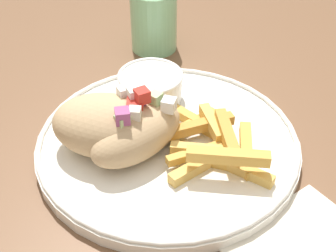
{
  "coord_description": "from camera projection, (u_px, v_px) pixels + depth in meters",
  "views": [
    {
      "loc": [
        -0.2,
        -0.34,
        1.1
      ],
      "look_at": [
        0.01,
        0.01,
        0.77
      ],
      "focal_mm": 50.0,
      "sensor_mm": 36.0,
      "label": 1
    }
  ],
  "objects": [
    {
      "name": "sauce_ramekin",
      "position": [
        151.0,
        85.0,
        0.58
      ],
      "size": [
        0.08,
        0.08,
        0.04
      ],
      "color": "white",
      "rests_on": "plate"
    },
    {
      "name": "pita_sandwich_near",
      "position": [
        137.0,
        133.0,
        0.5
      ],
      "size": [
        0.13,
        0.09,
        0.06
      ],
      "rotation": [
        0.0,
        0.0,
        0.25
      ],
      "color": "tan",
      "rests_on": "plate"
    },
    {
      "name": "fries_pile",
      "position": [
        215.0,
        143.0,
        0.51
      ],
      "size": [
        0.13,
        0.17,
        0.04
      ],
      "color": "gold",
      "rests_on": "plate"
    },
    {
      "name": "water_glass",
      "position": [
        154.0,
        23.0,
        0.7
      ],
      "size": [
        0.07,
        0.07,
        0.09
      ],
      "color": "#8CCC93",
      "rests_on": "table"
    },
    {
      "name": "pita_sandwich_far",
      "position": [
        107.0,
        125.0,
        0.5
      ],
      "size": [
        0.14,
        0.14,
        0.07
      ],
      "rotation": [
        0.0,
        0.0,
        -0.73
      ],
      "color": "tan",
      "rests_on": "plate"
    },
    {
      "name": "table",
      "position": [
        163.0,
        204.0,
        0.58
      ],
      "size": [
        1.15,
        1.15,
        0.74
      ],
      "color": "brown",
      "rests_on": "ground_plane"
    },
    {
      "name": "napkin",
      "position": [
        291.0,
        237.0,
        0.44
      ],
      "size": [
        0.14,
        0.08,
        0.0
      ],
      "rotation": [
        0.0,
        0.0,
        0.07
      ],
      "color": "silver",
      "rests_on": "table"
    },
    {
      "name": "plate",
      "position": [
        168.0,
        143.0,
        0.53
      ],
      "size": [
        0.3,
        0.3,
        0.02
      ],
      "color": "white",
      "rests_on": "table"
    }
  ]
}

